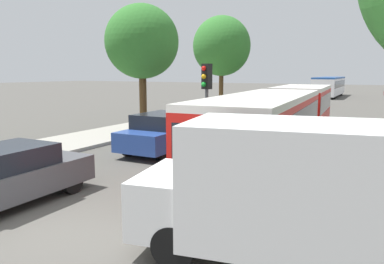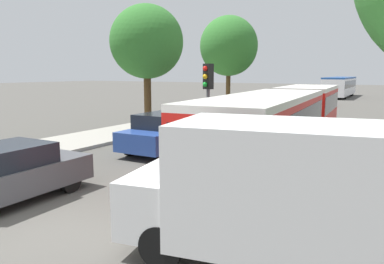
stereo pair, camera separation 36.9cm
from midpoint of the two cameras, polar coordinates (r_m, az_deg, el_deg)
The scene contains 14 objects.
ground_plane at distance 8.23m, azimuth -21.13°, elevation -13.61°, with size 200.00×200.00×0.00m, color #4F4C47.
kerb_strip_left at distance 30.49m, azimuth 6.17°, elevation 3.32°, with size 3.20×56.01×0.14m, color #9E998E.
articulated_bus at distance 15.67m, azimuth 14.96°, elevation 2.46°, with size 3.70×16.16×2.38m.
city_bus_rear at distance 51.28m, azimuth 21.78°, elevation 6.59°, with size 2.91×11.76×2.52m.
queued_car_graphite at distance 9.90m, azimuth -25.60°, elevation -5.78°, with size 1.80×4.05×1.39m.
queued_car_blue at distance 14.75m, azimuth -3.03°, elevation 0.01°, with size 1.97×4.43×1.53m.
queued_car_tan at distance 20.24m, azimuth 6.42°, elevation 2.30°, with size 1.86×4.18×1.44m.
queued_car_green at distance 25.79m, azimuth 12.93°, elevation 3.63°, with size 1.92×4.32×1.49m.
queued_car_black at distance 31.98m, azimuth 15.68°, elevation 4.42°, with size 1.75×3.95×1.36m.
queued_car_red at distance 38.25m, azimuth 18.78°, elevation 5.07°, with size 1.92×4.32×1.49m.
white_van at distance 6.28m, azimuth 16.21°, elevation -8.43°, with size 5.28×2.87×2.31m.
traffic_light at distance 13.47m, azimuth 3.21°, elevation 6.53°, with size 0.38×0.40×3.40m.
tree_left_mid at distance 19.45m, azimuth -6.59°, elevation 13.17°, with size 3.68×3.68×6.46m.
tree_left_far at distance 29.14m, azimuth 5.99°, elevation 12.89°, with size 4.36×4.36×7.33m.
Camera 2 is at (6.25, -4.51, 3.09)m, focal length 35.00 mm.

